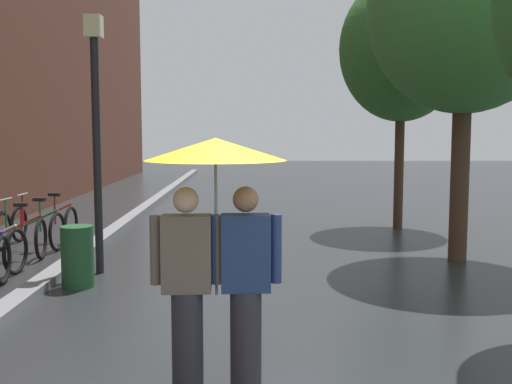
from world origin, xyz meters
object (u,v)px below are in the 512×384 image
(parked_bicycle_5, at_px, (45,223))
(couple_under_umbrella, at_px, (216,222))
(street_tree_2, at_px, (402,49))
(parked_bicycle_3, at_px, (9,238))
(parked_bicycle_4, at_px, (30,230))
(street_lamp_post, at_px, (96,123))
(street_tree_1, at_px, (465,9))
(litter_bin, at_px, (77,257))

(parked_bicycle_5, xyz_separation_m, couple_under_umbrella, (3.68, -6.75, 1.03))
(street_tree_2, relative_size, parked_bicycle_3, 4.85)
(parked_bicycle_4, xyz_separation_m, street_lamp_post, (1.68, -1.75, 1.89))
(couple_under_umbrella, bearing_deg, street_tree_1, 52.86)
(parked_bicycle_3, height_order, litter_bin, parked_bicycle_3)
(street_tree_1, height_order, street_tree_2, street_tree_1)
(parked_bicycle_4, height_order, litter_bin, parked_bicycle_4)
(parked_bicycle_3, distance_m, litter_bin, 2.41)
(street_tree_1, distance_m, litter_bin, 7.07)
(street_tree_1, xyz_separation_m, couple_under_umbrella, (-3.74, -4.94, -2.68))
(street_tree_1, height_order, parked_bicycle_4, street_tree_1)
(parked_bicycle_5, height_order, couple_under_umbrella, couple_under_umbrella)
(couple_under_umbrella, bearing_deg, street_tree_2, 66.72)
(parked_bicycle_5, bearing_deg, street_tree_1, -13.70)
(parked_bicycle_3, height_order, couple_under_umbrella, couple_under_umbrella)
(street_tree_1, relative_size, litter_bin, 6.80)
(couple_under_umbrella, height_order, street_lamp_post, street_lamp_post)
(street_tree_1, relative_size, parked_bicycle_5, 5.20)
(parked_bicycle_5, distance_m, litter_bin, 3.77)
(street_tree_1, distance_m, street_tree_2, 3.47)
(parked_bicycle_3, bearing_deg, parked_bicycle_4, 86.48)
(street_tree_2, distance_m, litter_bin, 8.40)
(parked_bicycle_3, relative_size, parked_bicycle_4, 1.00)
(street_lamp_post, relative_size, litter_bin, 4.50)
(parked_bicycle_3, relative_size, litter_bin, 1.34)
(parked_bicycle_5, bearing_deg, street_lamp_post, -56.93)
(parked_bicycle_4, relative_size, street_lamp_post, 0.30)
(street_tree_2, relative_size, litter_bin, 6.50)
(parked_bicycle_5, relative_size, litter_bin, 1.31)
(couple_under_umbrella, distance_m, street_lamp_post, 4.68)
(street_tree_1, relative_size, parked_bicycle_3, 5.07)
(parked_bicycle_3, relative_size, street_lamp_post, 0.30)
(street_tree_1, relative_size, parked_bicycle_4, 5.09)
(parked_bicycle_3, xyz_separation_m, litter_bin, (1.63, -1.77, 0.05))
(street_tree_1, distance_m, couple_under_umbrella, 6.75)
(litter_bin, bearing_deg, parked_bicycle_4, 121.62)
(street_tree_1, distance_m, parked_bicycle_3, 8.33)
(parked_bicycle_4, bearing_deg, couple_under_umbrella, -58.12)
(couple_under_umbrella, relative_size, street_lamp_post, 0.54)
(litter_bin, bearing_deg, street_tree_1, 15.43)
(street_lamp_post, bearing_deg, parked_bicycle_3, 151.21)
(parked_bicycle_3, relative_size, parked_bicycle_5, 1.02)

